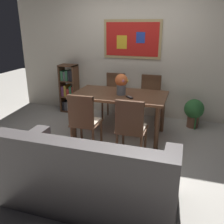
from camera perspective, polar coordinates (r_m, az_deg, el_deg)
ground_plane at (r=3.87m, az=-1.11°, el=-8.60°), size 12.00×12.00×0.00m
wall_back_with_painting at (r=5.10m, az=5.18°, el=13.64°), size 5.20×0.14×2.60m
dining_table at (r=4.14m, az=1.78°, el=2.98°), size 1.54×0.88×0.74m
dining_chair_far_right at (r=4.85m, az=8.74°, el=3.92°), size 0.40×0.41×0.91m
dining_chair_near_left at (r=3.60m, az=-6.50°, el=-1.53°), size 0.40×0.41×0.91m
dining_chair_far_left at (r=4.97m, az=0.54°, el=4.54°), size 0.40×0.41×0.91m
dining_chair_near_right at (r=3.37m, az=4.37°, el=-3.02°), size 0.40×0.41×0.91m
leather_couch at (r=2.68m, az=-5.26°, el=-14.95°), size 1.80×0.84×0.84m
bookshelf at (r=5.46m, az=-9.84°, el=5.19°), size 0.36×0.28×1.03m
potted_ivy at (r=4.81m, az=18.43°, el=0.20°), size 0.36×0.36×0.57m
flower_vase at (r=4.02m, az=2.19°, el=6.75°), size 0.22×0.21×0.34m
tv_remote at (r=3.89m, az=4.06°, el=3.44°), size 0.14×0.14×0.02m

